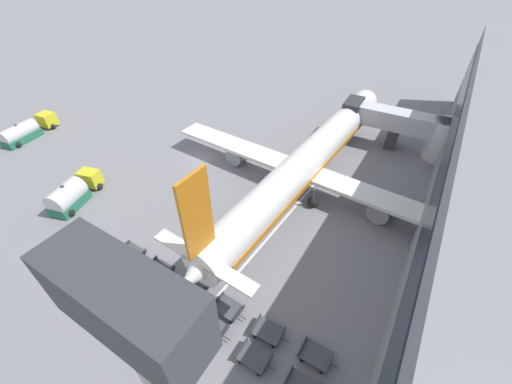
% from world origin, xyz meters
% --- Properties ---
extents(ground_plane, '(500.00, 500.00, 0.00)m').
position_xyz_m(ground_plane, '(0.00, 0.00, 0.00)').
color(ground_plane, gray).
extents(jet_bridge, '(17.07, 5.13, 6.13)m').
position_xyz_m(jet_bridge, '(25.24, 18.70, 3.70)').
color(jet_bridge, silver).
rests_on(jet_bridge, ground_plane).
extents(airplane, '(39.30, 46.09, 13.33)m').
position_xyz_m(airplane, '(15.72, 3.07, 3.42)').
color(airplane, white).
rests_on(airplane, ground_plane).
extents(fuel_tanker_primary, '(4.17, 9.25, 2.94)m').
position_xyz_m(fuel_tanker_primary, '(-27.66, -9.41, 1.23)').
color(fuel_tanker_primary, yellow).
rests_on(fuel_tanker_primary, ground_plane).
extents(fuel_tanker_secondary, '(4.57, 7.63, 3.32)m').
position_xyz_m(fuel_tanker_secondary, '(-6.83, -15.41, 1.37)').
color(fuel_tanker_secondary, yellow).
rests_on(fuel_tanker_secondary, ground_plane).
extents(baggage_dolly_row_near_col_a, '(3.16, 1.89, 0.92)m').
position_xyz_m(baggage_dolly_row_near_col_a, '(5.69, -19.93, 0.48)').
color(baggage_dolly_row_near_col_a, '#424449').
rests_on(baggage_dolly_row_near_col_a, ground_plane).
extents(baggage_dolly_row_near_col_b, '(3.16, 1.88, 0.92)m').
position_xyz_m(baggage_dolly_row_near_col_b, '(9.73, -19.78, 0.48)').
color(baggage_dolly_row_near_col_b, '#424449').
rests_on(baggage_dolly_row_near_col_b, ground_plane).
extents(baggage_dolly_row_near_col_c, '(3.18, 1.94, 0.92)m').
position_xyz_m(baggage_dolly_row_near_col_c, '(13.64, -19.70, 0.48)').
color(baggage_dolly_row_near_col_c, '#424449').
rests_on(baggage_dolly_row_near_col_c, ground_plane).
extents(baggage_dolly_row_near_col_d, '(3.16, 1.89, 0.92)m').
position_xyz_m(baggage_dolly_row_near_col_d, '(17.65, -19.58, 0.48)').
color(baggage_dolly_row_near_col_d, '#424449').
rests_on(baggage_dolly_row_near_col_d, ground_plane).
extents(baggage_dolly_row_near_col_e, '(3.14, 1.86, 0.92)m').
position_xyz_m(baggage_dolly_row_near_col_e, '(21.88, -19.65, 0.48)').
color(baggage_dolly_row_near_col_e, '#424449').
rests_on(baggage_dolly_row_near_col_e, ground_plane).
extents(baggage_dolly_row_mid_a_col_a, '(3.16, 1.89, 0.92)m').
position_xyz_m(baggage_dolly_row_mid_a_col_a, '(5.67, -17.45, 0.48)').
color(baggage_dolly_row_mid_a_col_a, '#424449').
rests_on(baggage_dolly_row_mid_a_col_a, ground_plane).
extents(baggage_dolly_row_mid_a_col_b, '(3.15, 1.87, 0.92)m').
position_xyz_m(baggage_dolly_row_mid_a_col_b, '(9.64, -17.45, 0.48)').
color(baggage_dolly_row_mid_a_col_b, '#424449').
rests_on(baggage_dolly_row_mid_a_col_b, ground_plane).
extents(baggage_dolly_row_mid_a_col_c, '(3.15, 1.88, 0.92)m').
position_xyz_m(baggage_dolly_row_mid_a_col_c, '(13.77, -17.28, 0.48)').
color(baggage_dolly_row_mid_a_col_c, '#424449').
rests_on(baggage_dolly_row_mid_a_col_c, ground_plane).
extents(baggage_dolly_row_mid_a_col_d, '(3.17, 1.90, 0.92)m').
position_xyz_m(baggage_dolly_row_mid_a_col_d, '(17.75, -17.33, 0.48)').
color(baggage_dolly_row_mid_a_col_d, '#424449').
rests_on(baggage_dolly_row_mid_a_col_d, ground_plane).
extents(baggage_dolly_row_mid_a_col_e, '(3.19, 1.95, 0.92)m').
position_xyz_m(baggage_dolly_row_mid_a_col_e, '(21.80, -17.30, 0.48)').
color(baggage_dolly_row_mid_a_col_e, '#424449').
rests_on(baggage_dolly_row_mid_a_col_e, ground_plane).
extents(baggage_dolly_row_mid_a_col_f, '(3.14, 1.86, 0.92)m').
position_xyz_m(baggage_dolly_row_mid_a_col_f, '(25.92, -17.00, 0.48)').
color(baggage_dolly_row_mid_a_col_f, '#424449').
rests_on(baggage_dolly_row_mid_a_col_f, ground_plane).
extents(stand_guidance_stripe, '(1.27, 20.31, 0.01)m').
position_xyz_m(stand_guidance_stripe, '(16.52, -6.73, 0.00)').
color(stand_guidance_stripe, white).
rests_on(stand_guidance_stripe, ground_plane).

